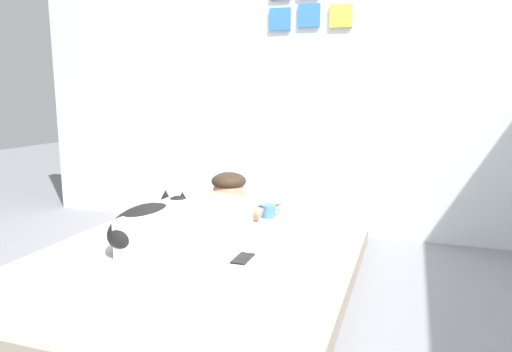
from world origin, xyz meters
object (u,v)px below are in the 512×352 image
(dog, at_px, (150,224))
(bed, at_px, (221,258))
(cell_phone, at_px, (243,258))
(coffee_cup, at_px, (268,211))
(pillow, at_px, (248,196))
(person_lying, at_px, (202,216))

(dog, bearing_deg, bed, 55.02)
(cell_phone, bearing_deg, coffee_cup, 98.35)
(coffee_cup, bearing_deg, pillow, 129.37)
(cell_phone, bearing_deg, bed, 125.35)
(coffee_cup, height_order, cell_phone, coffee_cup)
(pillow, distance_m, dog, 0.95)
(person_lying, bearing_deg, bed, 66.46)
(pillow, xyz_separation_m, person_lying, (0.02, -0.73, 0.05))
(pillow, height_order, cell_phone, pillow)
(dog, distance_m, coffee_cup, 0.77)
(bed, height_order, coffee_cup, coffee_cup)
(pillow, height_order, dog, dog)
(bed, height_order, pillow, pillow)
(cell_phone, bearing_deg, person_lying, 140.61)
(pillow, relative_size, coffee_cup, 4.16)
(person_lying, relative_size, dog, 1.60)
(pillow, bearing_deg, dog, -99.53)
(bed, relative_size, person_lying, 2.13)
(bed, height_order, cell_phone, cell_phone)
(dog, distance_m, cell_phone, 0.50)
(bed, bearing_deg, coffee_cup, 64.42)
(bed, xyz_separation_m, dog, (-0.23, -0.32, 0.26))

